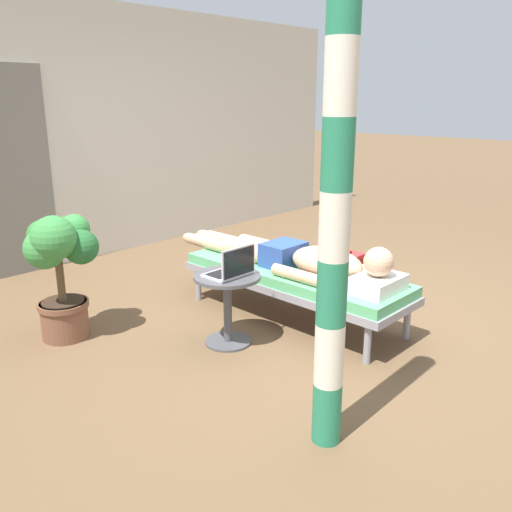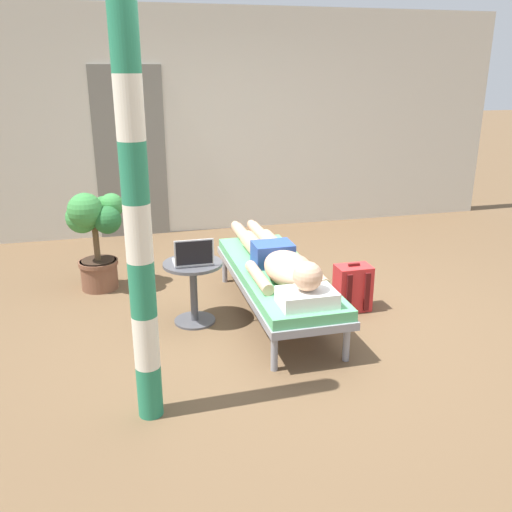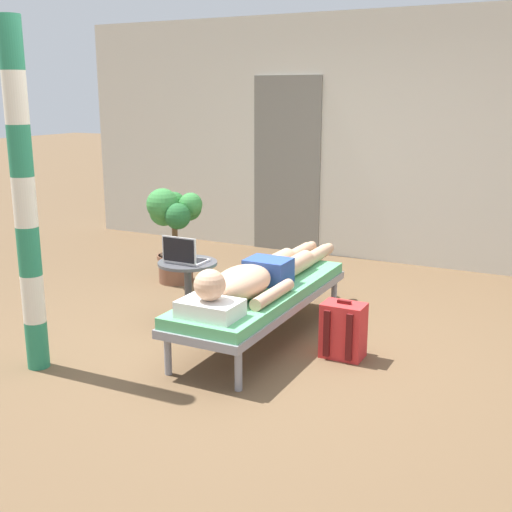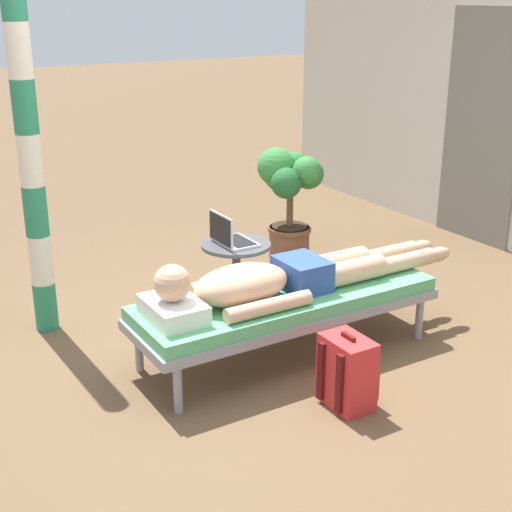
# 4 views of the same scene
# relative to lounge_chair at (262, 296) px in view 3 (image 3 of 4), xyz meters

# --- Properties ---
(ground_plane) EXTENTS (40.00, 40.00, 0.00)m
(ground_plane) POSITION_rel_lounge_chair_xyz_m (0.11, -0.17, -0.35)
(ground_plane) COLOR brown
(house_wall_back) EXTENTS (7.60, 0.20, 2.70)m
(house_wall_back) POSITION_rel_lounge_chair_xyz_m (-0.00, 2.84, 1.00)
(house_wall_back) COLOR beige
(house_wall_back) RESTS_ON ground
(house_door_panel) EXTENTS (0.84, 0.03, 2.04)m
(house_door_panel) POSITION_rel_lounge_chair_xyz_m (-1.04, 2.73, 0.67)
(house_door_panel) COLOR slate
(house_door_panel) RESTS_ON ground
(lounge_chair) EXTENTS (0.64, 1.93, 0.42)m
(lounge_chair) POSITION_rel_lounge_chair_xyz_m (0.00, 0.00, 0.00)
(lounge_chair) COLOR gray
(lounge_chair) RESTS_ON ground
(person_reclining) EXTENTS (0.53, 2.17, 0.32)m
(person_reclining) POSITION_rel_lounge_chair_xyz_m (-0.00, -0.07, 0.17)
(person_reclining) COLOR white
(person_reclining) RESTS_ON lounge_chair
(side_table) EXTENTS (0.48, 0.48, 0.52)m
(side_table) POSITION_rel_lounge_chair_xyz_m (-0.69, 0.04, 0.01)
(side_table) COLOR #4C4C51
(side_table) RESTS_ON ground
(laptop) EXTENTS (0.31, 0.24, 0.23)m
(laptop) POSITION_rel_lounge_chair_xyz_m (-0.69, -0.01, 0.24)
(laptop) COLOR silver
(laptop) RESTS_ON side_table
(backpack) EXTENTS (0.30, 0.26, 0.42)m
(backpack) POSITION_rel_lounge_chair_xyz_m (0.68, -0.04, -0.15)
(backpack) COLOR red
(backpack) RESTS_ON ground
(potted_plant) EXTENTS (0.53, 0.49, 0.95)m
(potted_plant) POSITION_rel_lounge_chair_xyz_m (-1.46, 0.98, 0.26)
(potted_plant) COLOR brown
(potted_plant) RESTS_ON ground
(porch_post) EXTENTS (0.15, 0.15, 2.31)m
(porch_post) POSITION_rel_lounge_chair_xyz_m (-1.14, -1.17, 0.81)
(porch_post) COLOR #267F59
(porch_post) RESTS_ON ground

